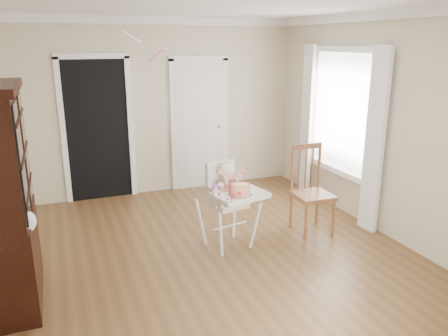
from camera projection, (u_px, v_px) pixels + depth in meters
name	position (u px, v px, depth m)	size (l,w,h in m)	color
floor	(211.00, 258.00, 4.90)	(5.00, 5.00, 0.00)	brown
ceiling	(209.00, 2.00, 4.15)	(5.00, 5.00, 0.00)	white
wall_back	(156.00, 108.00, 6.76)	(4.50, 4.50, 0.00)	beige
wall_right	(384.00, 126.00, 5.32)	(5.00, 5.00, 0.00)	beige
crown_molding	(209.00, 8.00, 4.17)	(4.50, 5.00, 0.12)	white
doorway	(98.00, 127.00, 6.50)	(1.06, 0.05, 2.22)	black
closet_door	(200.00, 126.00, 7.08)	(0.96, 0.09, 2.13)	white
window_right	(339.00, 121.00, 6.02)	(0.13, 1.84, 2.30)	white
high_chair	(228.00, 196.00, 5.01)	(0.71, 0.82, 1.02)	white
baby	(227.00, 183.00, 4.99)	(0.33, 0.24, 0.46)	beige
cake	(241.00, 190.00, 4.78)	(0.28, 0.28, 0.13)	silver
sippy_cup	(215.00, 190.00, 4.75)	(0.07, 0.07, 0.16)	#FE9BD4
china_cabinet	(2.00, 199.00, 3.84)	(0.53, 1.19, 2.01)	black
dining_chair	(311.00, 192.00, 5.48)	(0.47, 0.47, 1.11)	brown
streamer	(131.00, 37.00, 5.06)	(0.03, 0.50, 0.02)	pink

